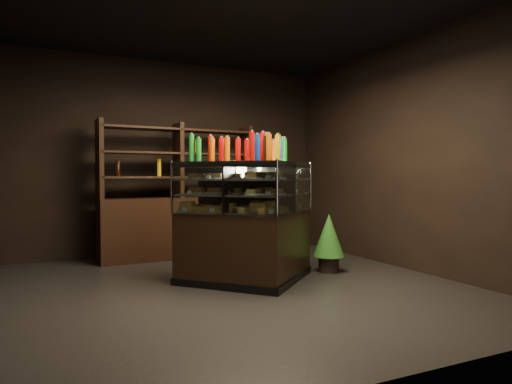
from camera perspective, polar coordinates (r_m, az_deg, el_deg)
ground at (r=5.08m, az=-3.52°, el=-11.88°), size 5.00×5.00×0.00m
room_shell at (r=4.98m, az=-3.57°, el=10.36°), size 5.02×5.02×3.01m
display_case at (r=5.23m, az=-0.45°, el=-6.26°), size 1.79×1.36×1.39m
food_display at (r=5.17m, az=-0.43°, el=0.15°), size 1.41×0.96×0.43m
bottles_top at (r=5.18m, az=-0.46°, el=5.34°), size 1.23×0.82×0.30m
potted_conifer at (r=5.89m, az=9.10°, el=-5.22°), size 0.39×0.39×0.84m
back_shelving at (r=6.91m, az=-9.64°, el=-3.09°), size 2.33×0.54×2.00m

